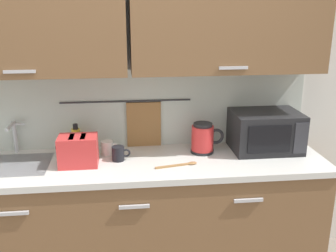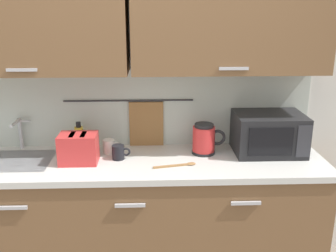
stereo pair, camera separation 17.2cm
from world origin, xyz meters
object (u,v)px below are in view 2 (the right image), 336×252
at_px(microwave, 269,133).
at_px(mug_near_sink, 109,146).
at_px(dish_soap_bottle, 79,137).
at_px(mug_by_kettle, 119,152).
at_px(electric_kettle, 204,139).
at_px(wooden_spoon, 180,165).
at_px(toaster, 79,148).

xyz_separation_m(microwave, mug_near_sink, (-1.08, 0.03, -0.09)).
height_order(dish_soap_bottle, mug_by_kettle, dish_soap_bottle).
height_order(microwave, electric_kettle, microwave).
height_order(dish_soap_bottle, wooden_spoon, dish_soap_bottle).
distance_m(dish_soap_bottle, mug_near_sink, 0.23).
xyz_separation_m(mug_near_sink, wooden_spoon, (0.47, -0.24, -0.04)).
bearing_deg(microwave, dish_soap_bottle, 174.98).
distance_m(microwave, toaster, 1.27).
relative_size(microwave, mug_near_sink, 3.83).
bearing_deg(mug_by_kettle, toaster, -169.38).
distance_m(toaster, wooden_spoon, 0.65).
bearing_deg(mug_by_kettle, dish_soap_bottle, 145.09).
bearing_deg(mug_near_sink, dish_soap_bottle, 157.99).
xyz_separation_m(mug_near_sink, mug_by_kettle, (0.07, -0.11, 0.00)).
relative_size(microwave, dish_soap_bottle, 2.35).
bearing_deg(electric_kettle, mug_by_kettle, -171.75).
distance_m(dish_soap_bottle, mug_by_kettle, 0.35).
distance_m(mug_near_sink, toaster, 0.24).
xyz_separation_m(microwave, mug_by_kettle, (-1.01, -0.09, -0.09)).
xyz_separation_m(mug_by_kettle, wooden_spoon, (0.39, -0.13, -0.04)).
bearing_deg(mug_by_kettle, wooden_spoon, -18.28).
bearing_deg(microwave, toaster, -173.93).
xyz_separation_m(dish_soap_bottle, mug_near_sink, (0.21, -0.09, -0.04)).
xyz_separation_m(toaster, mug_by_kettle, (0.25, 0.05, -0.05)).
bearing_deg(toaster, mug_by_kettle, 10.62).
height_order(dish_soap_bottle, toaster, dish_soap_bottle).
distance_m(microwave, electric_kettle, 0.44).
height_order(microwave, mug_by_kettle, microwave).
relative_size(dish_soap_bottle, mug_near_sink, 1.63).
bearing_deg(mug_by_kettle, electric_kettle, 8.25).
height_order(electric_kettle, wooden_spoon, electric_kettle).
bearing_deg(electric_kettle, wooden_spoon, -130.05).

